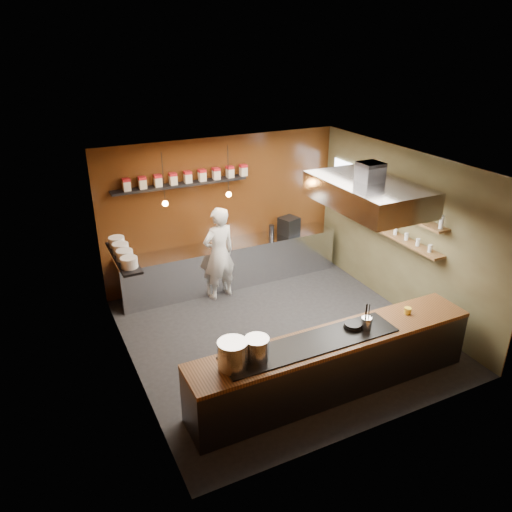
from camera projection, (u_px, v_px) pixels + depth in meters
floor at (280, 335)px, 8.70m from camera, size 5.00×5.00×0.00m
back_wall at (223, 211)px, 10.12m from camera, size 5.00×0.00×5.00m
left_wall at (128, 289)px, 7.08m from camera, size 0.00×5.00×5.00m
right_wall at (403, 232)px, 9.07m from camera, size 0.00×5.00×5.00m
ceiling at (284, 166)px, 7.45m from camera, size 5.00×5.00×0.00m
window_pane at (347, 187)px, 10.28m from camera, size 0.00×1.00×1.00m
prep_counter at (231, 264)px, 10.29m from camera, size 4.60×0.65×0.90m
pass_counter at (334, 363)px, 7.20m from camera, size 4.40×0.72×0.94m
tin_shelf at (181, 185)px, 9.36m from camera, size 2.60×0.26×0.04m
plate_shelf at (123, 257)px, 7.94m from camera, size 0.30×1.40×0.04m
bottle_shelf_upper at (387, 206)px, 9.08m from camera, size 0.26×2.80×0.04m
bottle_shelf_lower at (385, 230)px, 9.28m from camera, size 0.26×2.80×0.04m
extractor_hood at (368, 193)px, 7.85m from camera, size 1.20×2.00×0.72m
pendant_left at (165, 201)px, 8.64m from camera, size 0.10×0.10×0.95m
pendant_right at (229, 192)px, 9.12m from camera, size 0.10×0.10×0.95m
storage_tins at (188, 177)px, 9.36m from camera, size 2.43×0.13×0.22m
plate_stacks at (123, 252)px, 7.90m from camera, size 0.26×1.16×0.16m
bottles at (388, 199)px, 9.02m from camera, size 0.06×2.66×0.24m
wine_glasses at (385, 226)px, 9.24m from camera, size 0.07×2.37×0.13m
stockpot_large at (233, 355)px, 6.27m from camera, size 0.40×0.40×0.38m
stockpot_small at (257, 348)px, 6.45m from camera, size 0.44×0.44×0.31m
utensil_crock at (366, 323)px, 7.11m from camera, size 0.19×0.19×0.19m
frying_pan at (353, 325)px, 7.18m from camera, size 0.44×0.27×0.07m
butter_jar at (408, 311)px, 7.56m from camera, size 0.14×0.14×0.10m
espresso_machine at (289, 226)px, 10.52m from camera, size 0.45×0.43×0.36m
chef at (219, 254)px, 9.58m from camera, size 0.75×0.56×1.86m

